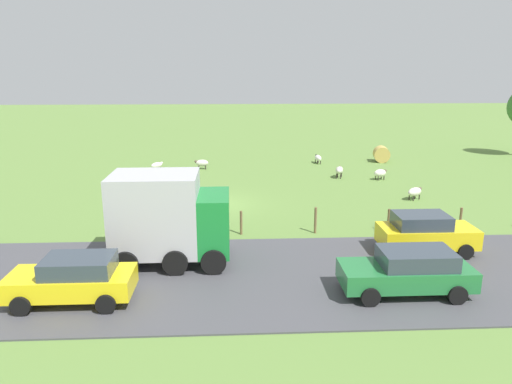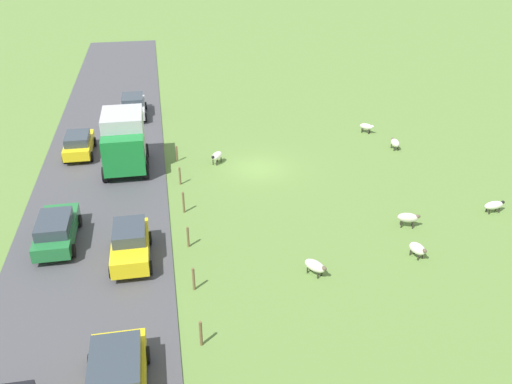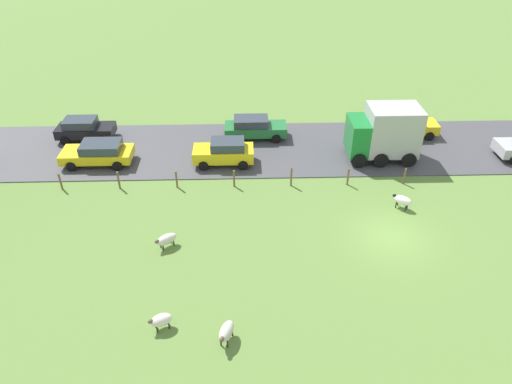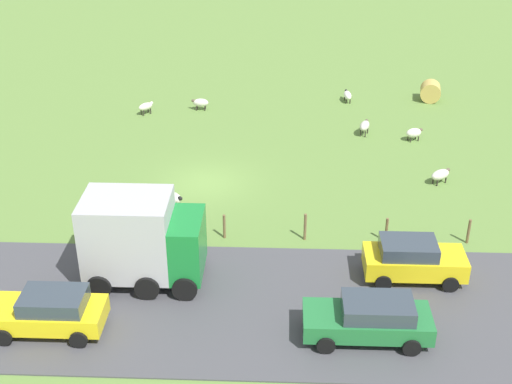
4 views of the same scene
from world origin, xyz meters
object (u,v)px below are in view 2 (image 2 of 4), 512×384
(sheep_6, at_px, (418,249))
(car_0, at_px, (116,378))
(sheep_3, at_px, (408,218))
(sheep_1, at_px, (395,143))
(truck_1, at_px, (124,141))
(car_6, at_px, (133,106))
(car_3, at_px, (130,244))
(car_1, at_px, (79,144))
(car_2, at_px, (56,229))
(sheep_4, at_px, (366,127))
(sheep_5, at_px, (217,156))
(sheep_0, at_px, (494,205))
(sheep_2, at_px, (315,266))

(sheep_6, bearing_deg, car_0, 23.30)
(sheep_3, relative_size, car_0, 0.27)
(sheep_1, bearing_deg, truck_1, -0.55)
(car_0, height_order, car_6, car_6)
(car_3, bearing_deg, sheep_3, -178.25)
(car_1, bearing_deg, car_2, 90.32)
(sheep_3, bearing_deg, sheep_4, -101.49)
(truck_1, height_order, car_2, truck_1)
(car_6, bearing_deg, car_3, 90.68)
(sheep_5, bearing_deg, sheep_0, 147.30)
(sheep_6, bearing_deg, car_2, -14.10)
(sheep_0, relative_size, sheep_4, 1.24)
(sheep_5, distance_m, car_0, 19.49)
(sheep_1, relative_size, car_1, 0.26)
(sheep_1, relative_size, car_0, 0.23)
(sheep_3, bearing_deg, car_2, -5.15)
(sheep_5, xyz_separation_m, car_2, (9.07, 8.24, 0.33))
(sheep_0, xyz_separation_m, sheep_5, (14.49, -9.30, 0.09))
(truck_1, xyz_separation_m, car_1, (3.25, -2.76, -1.08))
(car_1, xyz_separation_m, car_3, (-3.76, 13.36, 0.05))
(sheep_0, bearing_deg, sheep_3, 6.06)
(sheep_3, distance_m, car_0, 17.17)
(sheep_3, xyz_separation_m, car_6, (14.70, -20.29, 0.32))
(sheep_4, height_order, car_3, car_3)
(sheep_0, height_order, car_6, car_6)
(car_0, height_order, car_3, car_3)
(sheep_4, bearing_deg, car_3, 38.71)
(car_2, relative_size, car_6, 1.00)
(sheep_5, bearing_deg, sheep_4, -163.73)
(sheep_2, distance_m, car_2, 13.05)
(sheep_0, relative_size, sheep_6, 1.18)
(car_3, bearing_deg, sheep_5, -117.52)
(truck_1, bearing_deg, sheep_6, 137.79)
(sheep_5, xyz_separation_m, sheep_6, (-8.34, 12.61, -0.06))
(sheep_2, relative_size, car_1, 0.30)
(car_1, bearing_deg, car_3, 105.73)
(sheep_4, bearing_deg, truck_1, 10.11)
(car_3, bearing_deg, car_6, -89.32)
(sheep_0, height_order, truck_1, truck_1)
(car_6, bearing_deg, car_2, 79.51)
(car_6, bearing_deg, sheep_0, 135.56)
(sheep_0, xyz_separation_m, sheep_6, (6.15, 3.31, 0.03))
(sheep_3, height_order, sheep_5, sheep_3)
(car_0, bearing_deg, sheep_4, -128.33)
(truck_1, distance_m, car_2, 9.17)
(sheep_2, distance_m, truck_1, 16.14)
(sheep_4, xyz_separation_m, truck_1, (17.67, 3.15, 1.44))
(sheep_1, bearing_deg, car_2, 21.02)
(sheep_0, xyz_separation_m, car_6, (20.11, -19.72, 0.43))
(sheep_0, bearing_deg, car_6, -44.44)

